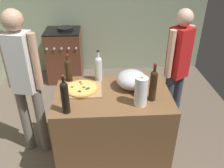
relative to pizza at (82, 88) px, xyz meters
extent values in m
cube|color=#6B5B4C|center=(0.13, 0.75, -0.93)|extent=(4.13, 3.68, 0.02)
cube|color=#99A889|center=(0.13, 2.34, 0.38)|extent=(4.13, 0.10, 2.60)
cube|color=brown|center=(0.31, -0.07, -0.47)|extent=(1.17, 0.77, 0.89)
cube|color=tan|center=(0.00, 0.00, -0.02)|extent=(0.40, 0.32, 0.02)
cylinder|color=tan|center=(0.00, 0.00, 0.00)|extent=(0.34, 0.34, 0.02)
cylinder|color=#EAC660|center=(0.00, 0.00, 0.01)|extent=(0.30, 0.30, 0.00)
cylinder|color=#335926|center=(0.02, -0.01, 0.01)|extent=(0.03, 0.03, 0.01)
cylinder|color=#335926|center=(-0.02, -0.08, 0.01)|extent=(0.03, 0.03, 0.01)
cylinder|color=#335926|center=(-0.02, 0.11, 0.01)|extent=(0.03, 0.03, 0.01)
cylinder|color=#335926|center=(0.05, -0.04, 0.01)|extent=(0.03, 0.03, 0.01)
cylinder|color=#335926|center=(-0.10, 0.01, 0.01)|extent=(0.03, 0.03, 0.01)
cylinder|color=#335926|center=(-0.01, -0.08, 0.01)|extent=(0.03, 0.03, 0.01)
cylinder|color=#335926|center=(0.07, -0.03, 0.01)|extent=(0.03, 0.03, 0.01)
cylinder|color=#335926|center=(-0.01, 0.07, 0.01)|extent=(0.02, 0.02, 0.01)
cylinder|color=#B2B2B7|center=(0.51, 0.04, -0.03)|extent=(0.13, 0.13, 0.01)
ellipsoid|color=silver|center=(0.51, 0.04, 0.07)|extent=(0.32, 0.32, 0.19)
cylinder|color=white|center=(0.56, -0.28, 0.11)|extent=(0.12, 0.12, 0.29)
cylinder|color=#997551|center=(0.56, -0.28, 0.11)|extent=(0.03, 0.03, 0.29)
cylinder|color=black|center=(-0.12, -0.35, 0.10)|extent=(0.07, 0.07, 0.27)
sphere|color=black|center=(-0.12, -0.35, 0.24)|extent=(0.07, 0.07, 0.07)
cylinder|color=black|center=(-0.12, -0.35, 0.29)|extent=(0.02, 0.02, 0.07)
cylinder|color=maroon|center=(-0.12, -0.35, 0.33)|extent=(0.03, 0.03, 0.01)
cylinder|color=silver|center=(0.18, 0.23, 0.09)|extent=(0.08, 0.08, 0.24)
sphere|color=silver|center=(0.18, 0.23, 0.21)|extent=(0.08, 0.08, 0.08)
cylinder|color=silver|center=(0.18, 0.23, 0.27)|extent=(0.03, 0.03, 0.07)
cylinder|color=black|center=(0.18, 0.23, 0.31)|extent=(0.03, 0.03, 0.01)
cylinder|color=#331E0F|center=(-0.15, 0.23, 0.08)|extent=(0.07, 0.07, 0.22)
sphere|color=#331E0F|center=(-0.15, 0.23, 0.18)|extent=(0.07, 0.07, 0.07)
cylinder|color=#331E0F|center=(-0.15, 0.23, 0.24)|extent=(0.03, 0.03, 0.06)
cylinder|color=maroon|center=(-0.15, 0.23, 0.28)|extent=(0.03, 0.03, 0.01)
cylinder|color=#331E0F|center=(0.68, -0.20, 0.11)|extent=(0.07, 0.07, 0.27)
sphere|color=#331E0F|center=(0.68, -0.20, 0.24)|extent=(0.07, 0.07, 0.07)
cylinder|color=#331E0F|center=(0.68, -0.20, 0.30)|extent=(0.03, 0.03, 0.08)
cylinder|color=maroon|center=(0.68, -0.20, 0.35)|extent=(0.03, 0.03, 0.01)
cube|color=brown|center=(-0.44, 1.94, -0.46)|extent=(0.61, 0.56, 0.91)
cube|color=black|center=(-0.44, 1.94, 0.00)|extent=(0.61, 0.56, 0.02)
cylinder|color=silver|center=(-0.68, 1.65, -0.21)|extent=(0.04, 0.02, 0.04)
cylinder|color=silver|center=(-0.56, 1.65, -0.21)|extent=(0.04, 0.02, 0.04)
cylinder|color=silver|center=(-0.44, 1.65, -0.21)|extent=(0.04, 0.02, 0.04)
cylinder|color=silver|center=(-0.32, 1.65, -0.21)|extent=(0.04, 0.02, 0.04)
cylinder|color=silver|center=(-0.19, 1.65, -0.21)|extent=(0.04, 0.02, 0.04)
cylinder|color=black|center=(-0.39, 1.99, 0.03)|extent=(0.27, 0.27, 0.04)
cylinder|color=slate|center=(-0.69, 0.15, -0.50)|extent=(0.11, 0.11, 0.84)
cylinder|color=slate|center=(-0.50, 0.11, -0.50)|extent=(0.11, 0.11, 0.84)
cube|color=silver|center=(-0.60, 0.13, 0.24)|extent=(0.26, 0.24, 0.63)
cylinder|color=tan|center=(-0.75, 0.16, 0.26)|extent=(0.08, 0.08, 0.60)
cylinder|color=tan|center=(-0.44, 0.09, 0.26)|extent=(0.08, 0.08, 0.60)
sphere|color=tan|center=(-0.60, 0.13, 0.68)|extent=(0.20, 0.20, 0.20)
cylinder|color=#383D4C|center=(1.20, 0.48, -0.52)|extent=(0.11, 0.11, 0.80)
cylinder|color=#383D4C|center=(1.05, 0.39, -0.52)|extent=(0.11, 0.11, 0.80)
cube|color=red|center=(1.12, 0.43, 0.18)|extent=(0.29, 0.28, 0.60)
cylinder|color=beige|center=(1.25, 0.51, 0.20)|extent=(0.08, 0.08, 0.57)
cylinder|color=beige|center=(0.99, 0.35, 0.20)|extent=(0.08, 0.08, 0.57)
sphere|color=beige|center=(1.12, 0.43, 0.59)|extent=(0.19, 0.19, 0.19)
camera|label=1|loc=(0.19, -2.08, 1.24)|focal=37.79mm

